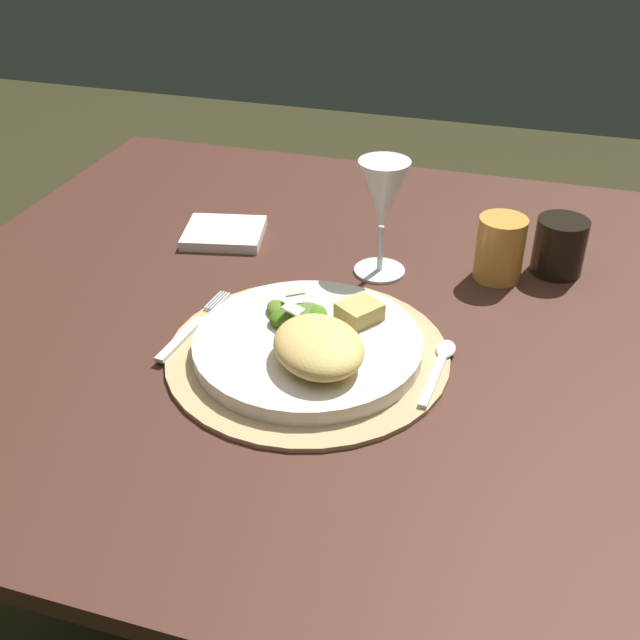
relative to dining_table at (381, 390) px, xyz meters
The scene contains 12 objects.
dining_table is the anchor object (origin of this frame).
placemat 0.19m from the dining_table, 119.74° to the right, with size 0.34×0.34×0.01m, color tan.
dinner_plate 0.20m from the dining_table, 119.74° to the right, with size 0.27×0.27×0.02m, color silver.
pasta_serving 0.24m from the dining_table, 104.97° to the right, with size 0.12×0.10×0.04m, color #E9BF66.
salad_greens 0.20m from the dining_table, 137.16° to the right, with size 0.09×0.07×0.03m.
bread_piece 0.18m from the dining_table, 108.28° to the right, with size 0.05×0.04×0.02m, color tan.
fork 0.28m from the dining_table, 152.21° to the right, with size 0.03×0.16×0.00m.
spoon 0.19m from the dining_table, 48.07° to the right, with size 0.02×0.13×0.01m.
napkin 0.34m from the dining_table, 153.82° to the left, with size 0.12×0.10×0.02m, color white.
wine_glass 0.26m from the dining_table, 107.50° to the left, with size 0.07×0.07×0.16m.
amber_tumbler 0.25m from the dining_table, 47.43° to the left, with size 0.07×0.07×0.09m, color gold.
dark_tumbler 0.32m from the dining_table, 41.07° to the left, with size 0.07×0.07×0.08m, color black.
Camera 1 is at (0.16, -0.82, 1.27)m, focal length 42.99 mm.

